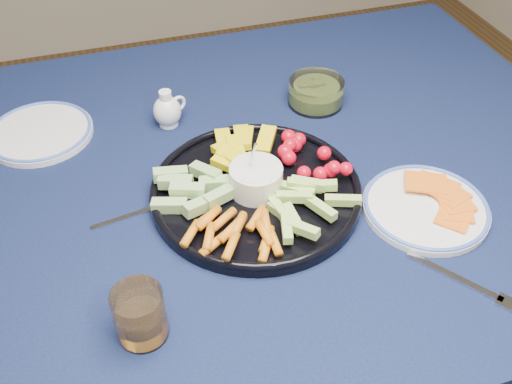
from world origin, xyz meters
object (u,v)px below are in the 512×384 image
object	(u,v)px
cheese_plate	(426,206)
creamer_pitcher	(168,110)
pickle_bowl	(316,94)
dining_table	(193,211)
juice_tumbler	(141,317)
crudite_platter	(254,188)
side_plate_extra	(40,132)

from	to	relation	value
cheese_plate	creamer_pitcher	bearing A→B (deg)	134.17
pickle_bowl	cheese_plate	bearing A→B (deg)	-81.02
dining_table	pickle_bowl	bearing A→B (deg)	26.89
creamer_pitcher	juice_tumbler	size ratio (longest dim) A/B	0.93
crudite_platter	side_plate_extra	bearing A→B (deg)	139.78
dining_table	cheese_plate	size ratio (longest dim) A/B	7.59
crudite_platter	cheese_plate	bearing A→B (deg)	-24.25
dining_table	crudite_platter	xyz separation A→B (m)	(0.10, -0.09, 0.11)
cheese_plate	side_plate_extra	xyz separation A→B (m)	(-0.64, 0.43, -0.00)
dining_table	pickle_bowl	size ratio (longest dim) A/B	13.94
dining_table	side_plate_extra	distance (m)	0.35
cheese_plate	juice_tumbler	bearing A→B (deg)	-168.90
cheese_plate	side_plate_extra	world-z (taller)	cheese_plate
dining_table	juice_tumbler	world-z (taller)	juice_tumbler
creamer_pitcher	side_plate_extra	size ratio (longest dim) A/B	0.38
cheese_plate	side_plate_extra	size ratio (longest dim) A/B	1.04
crudite_platter	dining_table	bearing A→B (deg)	139.80
creamer_pitcher	juice_tumbler	xyz separation A→B (m)	(-0.13, -0.49, 0.00)
side_plate_extra	crudite_platter	bearing A→B (deg)	-40.22
pickle_bowl	cheese_plate	world-z (taller)	pickle_bowl
cheese_plate	crudite_platter	bearing A→B (deg)	155.75
creamer_pitcher	pickle_bowl	xyz separation A→B (m)	(0.32, -0.02, -0.01)
creamer_pitcher	side_plate_extra	xyz separation A→B (m)	(-0.26, 0.04, -0.03)
dining_table	pickle_bowl	xyz separation A→B (m)	(0.32, 0.16, 0.11)
dining_table	side_plate_extra	world-z (taller)	side_plate_extra
pickle_bowl	juice_tumbler	size ratio (longest dim) A/B	1.38
creamer_pitcher	pickle_bowl	size ratio (longest dim) A/B	0.67
dining_table	creamer_pitcher	bearing A→B (deg)	90.79
creamer_pitcher	side_plate_extra	bearing A→B (deg)	171.35
juice_tumbler	side_plate_extra	world-z (taller)	juice_tumbler
pickle_bowl	side_plate_extra	xyz separation A→B (m)	(-0.58, 0.06, -0.02)
creamer_pitcher	pickle_bowl	world-z (taller)	creamer_pitcher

